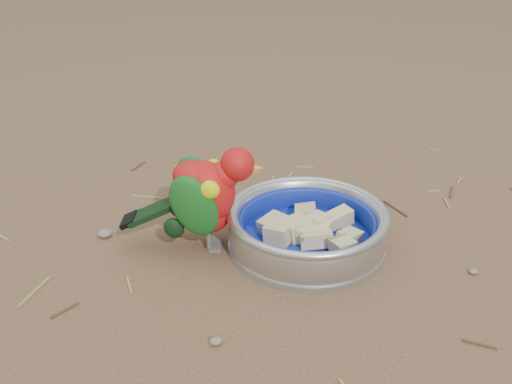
{
  "coord_description": "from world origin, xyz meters",
  "views": [
    {
      "loc": [
        -0.1,
        -0.69,
        0.45
      ],
      "look_at": [
        -0.05,
        0.04,
        0.08
      ],
      "focal_mm": 40.0,
      "sensor_mm": 36.0,
      "label": 1
    }
  ],
  "objects": [
    {
      "name": "food_bowl",
      "position": [
        0.02,
        0.01,
        0.01
      ],
      "size": [
        0.23,
        0.23,
        0.02
      ],
      "primitive_type": "cylinder",
      "color": "#B2B2BA",
      "rests_on": "ground"
    },
    {
      "name": "bowl_wall",
      "position": [
        0.02,
        0.01,
        0.04
      ],
      "size": [
        0.23,
        0.23,
        0.04
      ],
      "primitive_type": null,
      "color": "#B2B2BA",
      "rests_on": "food_bowl"
    },
    {
      "name": "lory_parrot",
      "position": [
        -0.13,
        0.02,
        0.07
      ],
      "size": [
        0.19,
        0.1,
        0.15
      ],
      "primitive_type": null,
      "rotation": [
        0.0,
        0.0,
        -1.64
      ],
      "color": "#AA1111",
      "rests_on": "ground"
    },
    {
      "name": "fruit_wedges",
      "position": [
        0.02,
        0.01,
        0.03
      ],
      "size": [
        0.14,
        0.14,
        0.03
      ],
      "primitive_type": null,
      "color": "tan",
      "rests_on": "food_bowl"
    },
    {
      "name": "ground",
      "position": [
        0.0,
        0.0,
        0.0
      ],
      "size": [
        60.0,
        60.0,
        0.0
      ],
      "primitive_type": "plane",
      "color": "brown"
    },
    {
      "name": "ground_debris",
      "position": [
        -0.04,
        0.09,
        0.0
      ],
      "size": [
        0.9,
        0.8,
        0.01
      ],
      "primitive_type": null,
      "color": "olive",
      "rests_on": "ground"
    }
  ]
}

